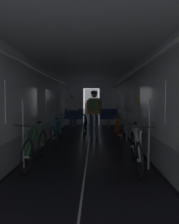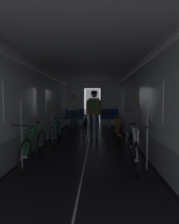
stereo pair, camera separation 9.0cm
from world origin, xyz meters
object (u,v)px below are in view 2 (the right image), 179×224
bicycle_green (34,148)px  person_standing_near_bench (73,109)px  bicycle_blue_in_aisle (85,127)px  bench_seat_far_left (74,116)px  bicycle_orange (118,131)px  person_cyclist_aisle (94,109)px  bench_seat_far_right (109,116)px  bicycle_teal (57,133)px  bicycle_white (134,150)px

bicycle_green → person_standing_near_bench: 5.50m
bicycle_green → bicycle_blue_in_aisle: size_ratio=1.00×
bench_seat_far_left → bicycle_orange: 4.05m
bench_seat_far_left → bicycle_blue_in_aisle: (0.74, -2.75, -0.18)m
person_cyclist_aisle → bicycle_blue_in_aisle: bearing=140.9°
bicycle_orange → bench_seat_far_right: bearing=91.0°
person_cyclist_aisle → person_standing_near_bench: bearing=111.9°
bench_seat_far_right → bicycle_green: size_ratio=0.58×
bicycle_teal → bicycle_blue_in_aisle: bicycle_teal is taller
bench_seat_far_right → bicycle_teal: same height
bicycle_white → bicycle_green: (-2.09, 0.12, -0.00)m
bicycle_white → bicycle_teal: 2.78m
bicycle_orange → bicycle_green: 3.03m
bicycle_white → bench_seat_far_left: bearing=107.9°
bicycle_white → person_cyclist_aisle: person_cyclist_aisle is taller
bench_seat_far_left → bicycle_white: 6.26m
person_cyclist_aisle → bicycle_blue_in_aisle: person_cyclist_aisle is taller
bicycle_blue_in_aisle → person_standing_near_bench: size_ratio=1.00×
bench_seat_far_left → bicycle_teal: size_ratio=0.58×
bench_seat_far_left → person_cyclist_aisle: size_ratio=0.57×
person_standing_near_bench → bench_seat_far_right: bearing=11.8°
bench_seat_far_right → person_standing_near_bench: bearing=-168.2°
bicycle_teal → person_cyclist_aisle: 1.66m
bench_seat_far_left → bicycle_green: bearing=-91.6°
bench_seat_far_right → bicycle_teal: 4.44m
bicycle_white → bicycle_green: same height
bench_seat_far_right → person_standing_near_bench: 1.88m
bench_seat_far_right → bicycle_orange: bearing=-89.0°
bench_seat_far_left → person_standing_near_bench: 0.55m
bicycle_teal → person_standing_near_bench: size_ratio=1.00×
bicycle_green → bench_seat_far_left: bearing=88.4°
person_standing_near_bench → person_cyclist_aisle: bearing=-68.1°
bench_seat_far_left → bicycle_green: size_ratio=0.58×
bicycle_orange → bicycle_blue_in_aisle: bicycle_orange is taller
bicycle_orange → person_standing_near_bench: (-1.86, 3.21, 0.59)m
bicycle_white → bicycle_orange: 2.37m
bench_seat_far_right → bicycle_orange: 3.59m
bicycle_teal → bicycle_white: bearing=-44.2°
bench_seat_far_right → bicycle_white: 5.96m
bench_seat_far_right → bicycle_orange: same height
person_cyclist_aisle → bicycle_orange: bearing=-35.7°
bicycle_white → person_standing_near_bench: person_standing_near_bench is taller
bicycle_teal → person_cyclist_aisle: bearing=41.7°
bicycle_blue_in_aisle → person_standing_near_bench: person_standing_near_bench is taller
bicycle_teal → bench_seat_far_right: bearing=65.1°
bench_seat_far_left → bicycle_green: (-0.16, -5.84, -0.18)m
bicycle_teal → bicycle_orange: size_ratio=1.00×
bicycle_white → person_cyclist_aisle: 3.14m
bench_seat_far_right → bicycle_teal: (-1.87, -4.02, -0.19)m
bench_seat_far_right → bicycle_green: (-1.96, -5.84, -0.18)m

